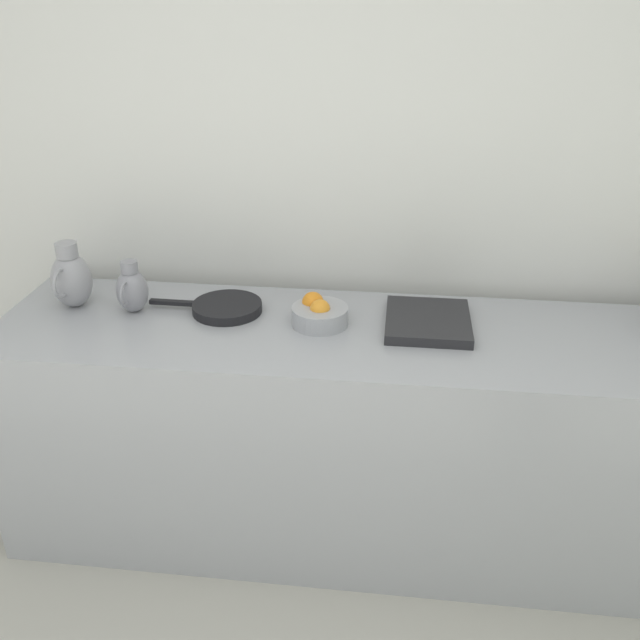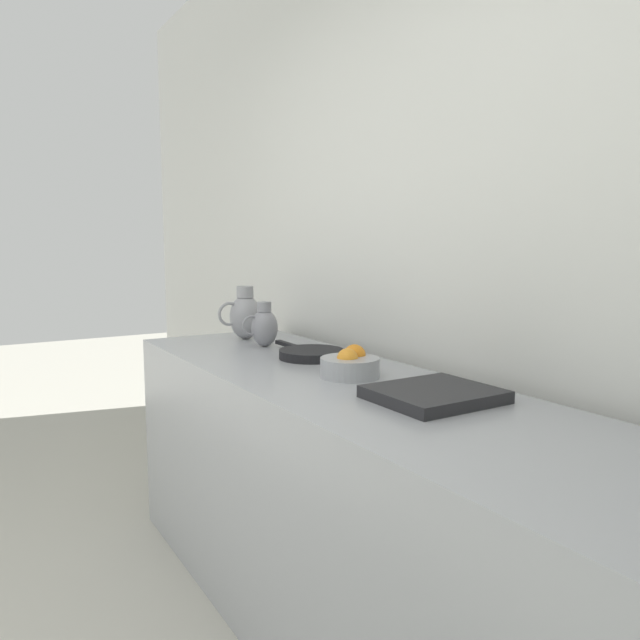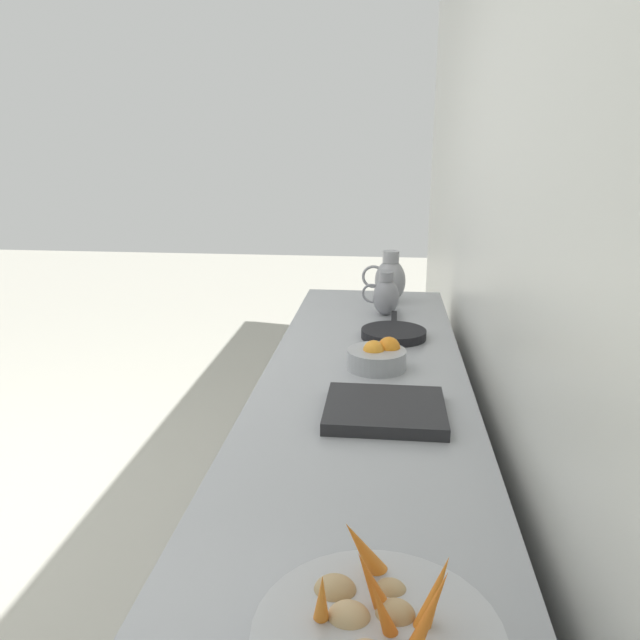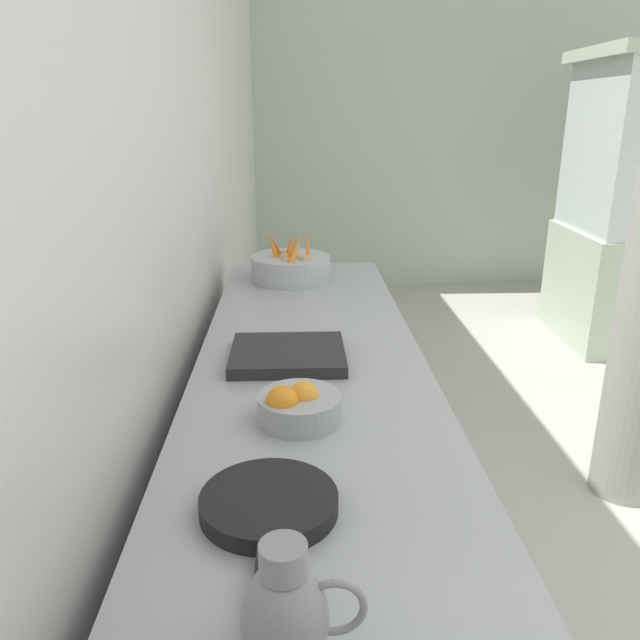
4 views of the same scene
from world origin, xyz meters
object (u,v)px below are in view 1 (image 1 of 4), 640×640
Objects in this scene: metal_pitcher_short at (132,289)px; skillet_on_counter at (226,307)px; orange_bowl at (319,313)px; metal_pitcher_tall at (71,278)px.

skillet_on_counter is (-0.04, 0.34, -0.07)m from metal_pitcher_short.
orange_bowl is 0.47× the size of skillet_on_counter.
orange_bowl reaches higher than skillet_on_counter.
orange_bowl is at bearing 81.06° from skillet_on_counter.
metal_pitcher_short is (-0.02, -0.70, 0.05)m from orange_bowl.
metal_pitcher_tall is at bearing -94.24° from metal_pitcher_short.
orange_bowl is 0.94m from metal_pitcher_tall.
metal_pitcher_tall is (-0.04, -0.94, 0.07)m from orange_bowl.
skillet_on_counter is at bearing 96.26° from metal_pitcher_short.
orange_bowl is at bearing 88.45° from metal_pitcher_short.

